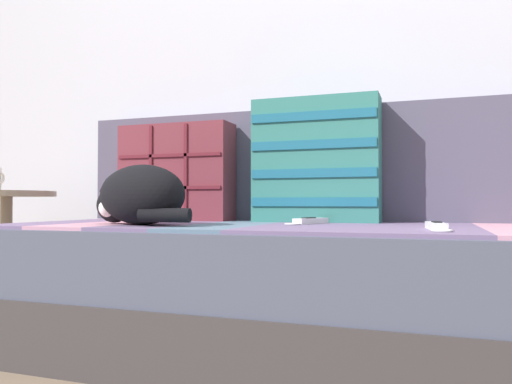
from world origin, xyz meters
name	(u,v)px	position (x,y,z in m)	size (l,w,h in m)	color
ground_plane	(289,368)	(0.00, 0.00, 0.00)	(14.00, 14.00, 0.00)	#7A6651
wall_behind	(327,9)	(0.00, 0.58, 1.25)	(6.00, 0.06, 2.50)	silver
couch	(300,290)	(0.00, 0.13, 0.20)	(1.97, 0.84, 0.40)	#3D3838
sofa_backrest	(323,165)	(0.00, 0.48, 0.61)	(1.93, 0.14, 0.42)	#514C60
throw_pillow_quilted	(176,173)	(-0.54, 0.33, 0.59)	(0.45, 0.14, 0.37)	brown
throw_pillow_striped	(316,160)	(0.01, 0.33, 0.62)	(0.44, 0.14, 0.43)	#337A70
sleeping_cat	(138,196)	(-0.46, -0.06, 0.49)	(0.39, 0.30, 0.18)	black
game_remote_near	(436,226)	(0.40, -0.06, 0.41)	(0.07, 0.21, 0.02)	white
game_remote_far	(309,221)	(0.02, 0.17, 0.41)	(0.11, 0.20, 0.02)	white
end_table	(6,231)	(-1.25, 0.21, 0.36)	(0.38, 0.38, 0.52)	#9E896B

